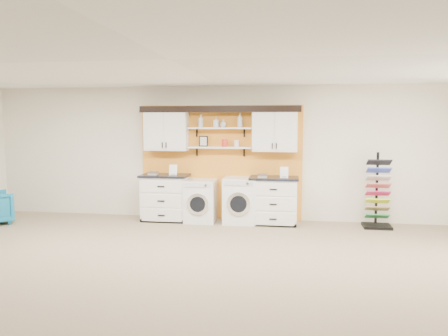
% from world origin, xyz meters
% --- Properties ---
extents(floor, '(10.00, 10.00, 0.00)m').
position_xyz_m(floor, '(0.00, 0.00, 0.00)').
color(floor, gray).
rests_on(floor, ground).
extents(ceiling, '(10.00, 10.00, 0.00)m').
position_xyz_m(ceiling, '(0.00, 0.00, 2.80)').
color(ceiling, white).
rests_on(ceiling, wall_back).
extents(wall_back, '(10.00, 0.00, 10.00)m').
position_xyz_m(wall_back, '(0.00, 4.00, 1.40)').
color(wall_back, beige).
rests_on(wall_back, floor).
extents(accent_panel, '(3.40, 0.07, 2.40)m').
position_xyz_m(accent_panel, '(0.00, 3.96, 1.20)').
color(accent_panel, orange).
rests_on(accent_panel, wall_back).
extents(upper_cabinet_left, '(0.90, 0.35, 0.84)m').
position_xyz_m(upper_cabinet_left, '(-1.13, 3.79, 1.88)').
color(upper_cabinet_left, white).
rests_on(upper_cabinet_left, wall_back).
extents(upper_cabinet_right, '(0.90, 0.35, 0.84)m').
position_xyz_m(upper_cabinet_right, '(1.13, 3.79, 1.88)').
color(upper_cabinet_right, white).
rests_on(upper_cabinet_right, wall_back).
extents(shelf_lower, '(1.32, 0.28, 0.03)m').
position_xyz_m(shelf_lower, '(0.00, 3.80, 1.53)').
color(shelf_lower, white).
rests_on(shelf_lower, wall_back).
extents(shelf_upper, '(1.32, 0.28, 0.03)m').
position_xyz_m(shelf_upper, '(0.00, 3.80, 1.93)').
color(shelf_upper, white).
rests_on(shelf_upper, wall_back).
extents(crown_molding, '(3.30, 0.41, 0.13)m').
position_xyz_m(crown_molding, '(0.00, 3.81, 2.33)').
color(crown_molding, black).
rests_on(crown_molding, wall_back).
extents(picture_frame, '(0.18, 0.02, 0.22)m').
position_xyz_m(picture_frame, '(-0.35, 3.85, 1.66)').
color(picture_frame, black).
rests_on(picture_frame, shelf_lower).
extents(canister_red, '(0.11, 0.11, 0.16)m').
position_xyz_m(canister_red, '(0.10, 3.80, 1.62)').
color(canister_red, red).
rests_on(canister_red, shelf_lower).
extents(canister_cream, '(0.10, 0.10, 0.14)m').
position_xyz_m(canister_cream, '(0.35, 3.80, 1.61)').
color(canister_cream, silver).
rests_on(canister_cream, shelf_lower).
extents(base_cabinet_left, '(0.99, 0.66, 0.97)m').
position_xyz_m(base_cabinet_left, '(-1.13, 3.64, 0.48)').
color(base_cabinet_left, white).
rests_on(base_cabinet_left, floor).
extents(base_cabinet_right, '(0.98, 0.66, 0.96)m').
position_xyz_m(base_cabinet_right, '(1.13, 3.64, 0.48)').
color(base_cabinet_right, white).
rests_on(base_cabinet_right, floor).
extents(washer, '(0.62, 0.71, 0.87)m').
position_xyz_m(washer, '(-0.37, 3.64, 0.44)').
color(washer, white).
rests_on(washer, floor).
extents(dryer, '(0.67, 0.71, 0.93)m').
position_xyz_m(dryer, '(0.45, 3.64, 0.47)').
color(dryer, white).
rests_on(dryer, floor).
extents(sample_rack, '(0.54, 0.46, 1.47)m').
position_xyz_m(sample_rack, '(3.15, 3.63, 0.49)').
color(sample_rack, black).
rests_on(sample_rack, floor).
extents(soap_bottle_a, '(0.12, 0.12, 0.26)m').
position_xyz_m(soap_bottle_a, '(-0.40, 3.80, 2.08)').
color(soap_bottle_a, silver).
rests_on(soap_bottle_a, shelf_upper).
extents(soap_bottle_b, '(0.11, 0.11, 0.22)m').
position_xyz_m(soap_bottle_b, '(-0.07, 3.80, 2.05)').
color(soap_bottle_b, silver).
rests_on(soap_bottle_b, shelf_upper).
extents(soap_bottle_c, '(0.16, 0.16, 0.17)m').
position_xyz_m(soap_bottle_c, '(0.07, 3.80, 2.03)').
color(soap_bottle_c, silver).
rests_on(soap_bottle_c, shelf_upper).
extents(soap_bottle_d, '(0.16, 0.16, 0.30)m').
position_xyz_m(soap_bottle_d, '(0.42, 3.80, 2.09)').
color(soap_bottle_d, silver).
rests_on(soap_bottle_d, shelf_upper).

